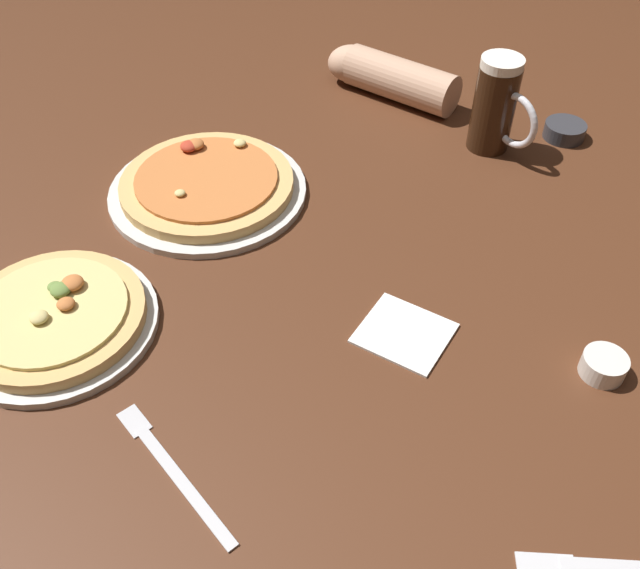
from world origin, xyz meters
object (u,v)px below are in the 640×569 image
ramekin_butter (565,131)px  beer_mug_dark (497,106)px  pizza_plate_near (54,318)px  knife_right (627,568)px  diner_arm (387,75)px  ramekin_sauce (604,365)px  pizza_plate_far (207,186)px  napkin_folded (404,332)px  fork_left (172,469)px

ramekin_butter → beer_mug_dark: bearing=-154.6°
pizza_plate_near → ramekin_butter: bearing=42.5°
knife_right → diner_arm: size_ratio=0.83×
pizza_plate_near → ramekin_sauce: bearing=6.0°
beer_mug_dark → ramekin_butter: 0.16m
pizza_plate_far → beer_mug_dark: (0.45, 0.24, 0.07)m
napkin_folded → ramekin_butter: bearing=67.6°
pizza_plate_near → ramekin_sauce: 0.72m
diner_arm → beer_mug_dark: bearing=-35.5°
diner_arm → knife_right: bearing=-67.0°
pizza_plate_near → knife_right: (0.73, -0.18, -0.01)m
beer_mug_dark → ramekin_sauce: 0.52m
napkin_folded → diner_arm: 0.64m
beer_mug_dark → ramekin_sauce: beer_mug_dark is taller
beer_mug_dark → ramekin_sauce: bearing=-71.7°
pizza_plate_far → ramekin_butter: bearing=27.4°
pizza_plate_near → knife_right: pizza_plate_near is taller
pizza_plate_far → pizza_plate_near: bearing=-107.8°
pizza_plate_far → fork_left: bearing=-75.7°
pizza_plate_near → napkin_folded: size_ratio=2.39×
ramekin_butter → diner_arm: size_ratio=0.27×
pizza_plate_far → fork_left: size_ratio=1.69×
beer_mug_dark → pizza_plate_far: bearing=-152.0°
knife_right → diner_arm: bearing=113.0°
ramekin_butter → pizza_plate_near: bearing=-137.5°
pizza_plate_near → beer_mug_dark: beer_mug_dark is taller
ramekin_butter → fork_left: ramekin_butter is taller
pizza_plate_near → diner_arm: (0.35, 0.72, 0.02)m
beer_mug_dark → napkin_folded: size_ratio=1.46×
ramekin_butter → knife_right: size_ratio=0.33×
ramekin_sauce → knife_right: 0.26m
pizza_plate_near → ramekin_butter: 0.94m
napkin_folded → diner_arm: (-0.12, 0.63, 0.04)m
pizza_plate_far → knife_right: size_ratio=1.43×
knife_right → beer_mug_dark: bearing=102.9°
fork_left → knife_right: (0.50, -0.01, -0.00)m
ramekin_butter → diner_arm: (-0.34, 0.09, 0.03)m
pizza_plate_near → pizza_plate_far: bearing=72.2°
pizza_plate_near → fork_left: 0.29m
fork_left → diner_arm: bearing=82.8°
ramekin_butter → napkin_folded: 0.59m
beer_mug_dark → knife_right: beer_mug_dark is taller
napkin_folded → pizza_plate_far: bearing=146.2°
knife_right → ramekin_butter: bearing=92.7°
pizza_plate_near → pizza_plate_far: same height
napkin_folded → fork_left: 0.35m
pizza_plate_far → knife_right: 0.81m
ramekin_butter → knife_right: ramekin_butter is taller
pizza_plate_near → ramekin_butter: pizza_plate_near is taller
ramekin_sauce → ramekin_butter: ramekin_sauce is taller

